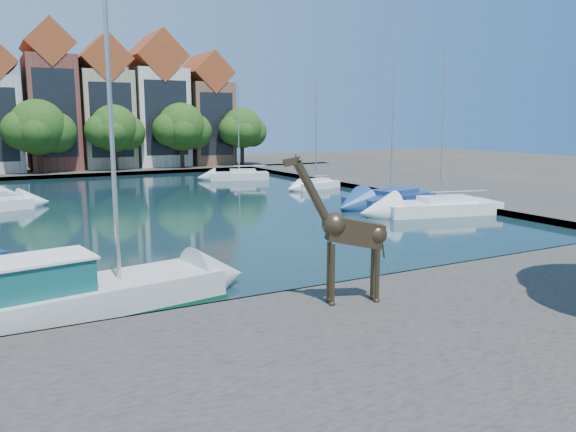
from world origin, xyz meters
name	(u,v)px	position (x,y,z in m)	size (l,w,h in m)	color
ground	(349,293)	(0.00, 0.00, 0.00)	(160.00, 160.00, 0.00)	#38332B
water_basin	(164,205)	(0.00, 24.00, 0.04)	(38.00, 50.00, 0.08)	black
near_quay	(505,357)	(0.00, -7.00, 0.25)	(50.00, 14.00, 0.50)	#45413C
far_quay	(90,169)	(0.00, 56.00, 0.25)	(60.00, 16.00, 0.50)	#45413C
right_quay	(424,184)	(25.00, 24.00, 0.25)	(14.00, 52.00, 0.50)	#45413C
townhouse_center	(51,102)	(-4.00, 55.99, 8.36)	(5.44, 9.18, 16.93)	brown
townhouse_east_inner	(104,108)	(2.00, 55.99, 7.73)	(5.94, 9.18, 15.79)	tan
townhouse_east_mid	(156,105)	(8.50, 55.99, 8.10)	(6.43, 9.18, 16.65)	beige
townhouse_east_end	(204,114)	(15.00, 55.99, 7.11)	(5.44, 9.18, 14.43)	brown
far_tree_mid_west	(39,129)	(-5.89, 50.49, 5.29)	(7.80, 6.00, 8.00)	#332114
far_tree_mid_east	(115,130)	(2.10, 50.49, 5.13)	(7.02, 5.40, 7.52)	#332114
far_tree_east	(182,128)	(10.11, 50.49, 5.24)	(7.54, 5.80, 7.84)	#332114
far_tree_far_east	(243,129)	(18.09, 50.49, 5.08)	(6.76, 5.20, 7.36)	#332114
giraffe_statue	(347,232)	(-1.53, -2.04, 2.79)	(3.22, 1.23, 4.67)	#3D2F1E
motorsailer	(79,291)	(-9.04, 1.95, 0.88)	(8.98, 3.89, 10.39)	silver
sailboat_right_a	(440,205)	(15.00, 11.29, 0.68)	(8.32, 4.51, 10.49)	white
sailboat_right_b	(391,196)	(15.00, 16.41, 0.65)	(8.37, 4.69, 10.62)	navy
sailboat_right_c	(316,183)	(15.00, 27.15, 0.59)	(4.90, 2.58, 9.70)	white
sailboat_right_d	(239,174)	(12.00, 37.73, 0.68)	(6.41, 3.99, 10.24)	silver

